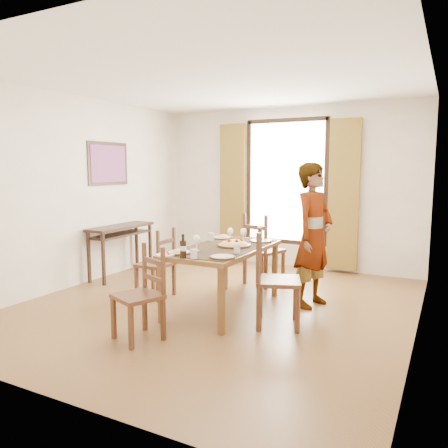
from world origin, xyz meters
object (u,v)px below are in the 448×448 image
at_px(man, 314,235).
at_px(pasta_platter, 234,242).
at_px(console_table, 121,233).
at_px(dining_table, 223,253).

xyz_separation_m(man, pasta_platter, (-0.82, -0.53, -0.07)).
relative_size(console_table, dining_table, 0.74).
xyz_separation_m(dining_table, pasta_platter, (0.10, 0.09, 0.12)).
bearing_deg(console_table, dining_table, -17.45).
height_order(dining_table, man, man).
height_order(console_table, man, man).
height_order(man, pasta_platter, man).
xyz_separation_m(console_table, man, (3.06, -0.06, 0.19)).
height_order(dining_table, pasta_platter, pasta_platter).
bearing_deg(pasta_platter, dining_table, -137.12).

